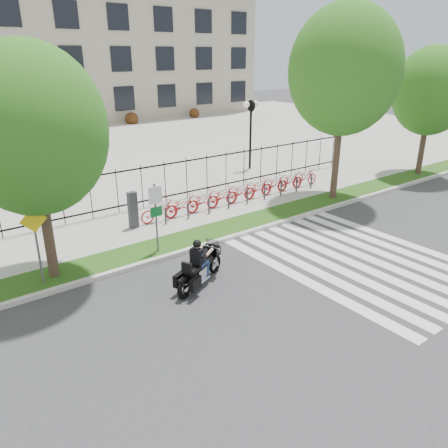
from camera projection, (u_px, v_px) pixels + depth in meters
ground at (253, 303)px, 12.70m from camera, size 120.00×120.00×0.00m
curb at (179, 253)px, 15.72m from camera, size 60.00×0.20×0.15m
grass_verge at (167, 245)px, 16.36m from camera, size 60.00×1.50×0.15m
sidewalk at (137, 226)px, 18.21m from camera, size 60.00×3.50×0.15m
plaza at (26, 154)px, 31.27m from camera, size 80.00×34.00×0.10m
crosswalk_stripes at (357, 259)px, 15.41m from camera, size 5.70×8.00×0.01m
iron_fence at (117, 191)px, 19.12m from camera, size 30.00×0.06×2.00m
lamp_post_right at (251, 118)px, 26.07m from camera, size 1.06×0.70×4.25m
street_tree_1 at (32, 131)px, 12.33m from camera, size 4.29×4.29×7.07m
street_tree_2 at (345, 71)px, 19.46m from camera, size 5.03×5.03×8.83m
street_tree_3 at (431, 91)px, 24.23m from camera, size 4.25×4.25×7.15m
bike_share_station at (239, 192)px, 20.79m from camera, size 11.05×0.85×1.50m
sign_pole_regulatory at (156, 209)px, 15.15m from camera, size 0.50×0.09×2.50m
sign_pole_warning at (36, 236)px, 12.90m from camera, size 0.78×0.09×2.49m
motorcycle_rider at (200, 267)px, 13.48m from camera, size 2.31×1.34×1.91m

